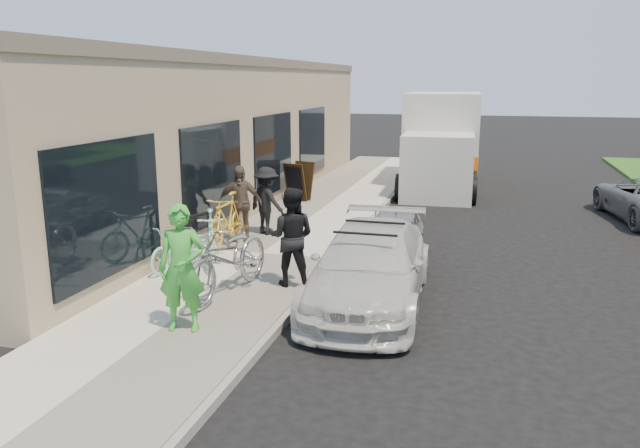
# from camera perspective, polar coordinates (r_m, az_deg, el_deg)

# --- Properties ---
(ground) EXTENTS (120.00, 120.00, 0.00)m
(ground) POSITION_cam_1_polar(r_m,az_deg,el_deg) (9.67, -0.37, -9.02)
(ground) COLOR black
(ground) RESTS_ON ground
(sidewalk) EXTENTS (3.00, 34.00, 0.15)m
(sidewalk) POSITION_cam_1_polar(r_m,az_deg,el_deg) (12.94, -5.33, -2.98)
(sidewalk) COLOR beige
(sidewalk) RESTS_ON ground
(curb) EXTENTS (0.12, 34.00, 0.13)m
(curb) POSITION_cam_1_polar(r_m,az_deg,el_deg) (12.50, 1.35, -3.55)
(curb) COLOR gray
(curb) RESTS_ON ground
(storefront) EXTENTS (3.60, 20.00, 4.22)m
(storefront) POSITION_cam_1_polar(r_m,az_deg,el_deg) (18.36, -9.54, 8.14)
(storefront) COLOR tan
(storefront) RESTS_ON ground
(bike_rack) EXTENTS (0.27, 0.65, 0.96)m
(bike_rack) POSITION_cam_1_polar(r_m,az_deg,el_deg) (12.37, -11.08, -0.79)
(bike_rack) COLOR black
(bike_rack) RESTS_ON sidewalk
(sandwich_board) EXTENTS (0.85, 0.86, 1.11)m
(sandwich_board) POSITION_cam_1_polar(r_m,az_deg,el_deg) (18.43, -1.97, 3.93)
(sandwich_board) COLOR #301E0D
(sandwich_board) RESTS_ON sidewalk
(sedan_white) EXTENTS (1.98, 4.48, 1.32)m
(sedan_white) POSITION_cam_1_polar(r_m,az_deg,el_deg) (10.29, 4.60, -3.90)
(sedan_white) COLOR silver
(sedan_white) RESTS_ON ground
(sedan_silver) EXTENTS (1.38, 2.98, 0.99)m
(sedan_silver) POSITION_cam_1_polar(r_m,az_deg,el_deg) (13.05, 6.88, -0.98)
(sedan_silver) COLOR #A0A1A6
(sedan_silver) RESTS_ON ground
(moving_truck) EXTENTS (2.69, 6.60, 3.20)m
(moving_truck) POSITION_cam_1_polar(r_m,az_deg,el_deg) (22.08, 11.03, 7.04)
(moving_truck) COLOR beige
(moving_truck) RESTS_ON ground
(tandem_bike) EXTENTS (1.17, 2.50, 1.27)m
(tandem_bike) POSITION_cam_1_polar(r_m,az_deg,el_deg) (10.36, -8.34, -3.08)
(tandem_bike) COLOR #ADADB0
(tandem_bike) RESTS_ON sidewalk
(woman_rider) EXTENTS (0.74, 0.57, 1.82)m
(woman_rider) POSITION_cam_1_polar(r_m,az_deg,el_deg) (8.95, -12.51, -3.98)
(woman_rider) COLOR green
(woman_rider) RESTS_ON sidewalk
(man_standing) EXTENTS (0.88, 0.70, 1.71)m
(man_standing) POSITION_cam_1_polar(r_m,az_deg,el_deg) (10.71, -2.65, -1.17)
(man_standing) COLOR black
(man_standing) RESTS_ON sidewalk
(cruiser_bike_a) EXTENTS (1.18, 1.76, 1.03)m
(cruiser_bike_a) POSITION_cam_1_polar(r_m,az_deg,el_deg) (12.16, -9.93, -1.29)
(cruiser_bike_a) COLOR #93DBC4
(cruiser_bike_a) RESTS_ON sidewalk
(cruiser_bike_b) EXTENTS (0.93, 1.69, 0.84)m
(cruiser_bike_b) POSITION_cam_1_polar(r_m,az_deg,el_deg) (12.03, -12.58, -2.03)
(cruiser_bike_b) COLOR #93DBC4
(cruiser_bike_b) RESTS_ON sidewalk
(cruiser_bike_c) EXTENTS (0.56, 1.91, 1.14)m
(cruiser_bike_c) POSITION_cam_1_polar(r_m,az_deg,el_deg) (13.38, -8.50, 0.32)
(cruiser_bike_c) COLOR gold
(cruiser_bike_c) RESTS_ON sidewalk
(bystander_a) EXTENTS (1.16, 0.98, 1.56)m
(bystander_a) POSITION_cam_1_polar(r_m,az_deg,el_deg) (14.36, -4.89, 2.13)
(bystander_a) COLOR black
(bystander_a) RESTS_ON sidewalk
(bystander_b) EXTENTS (1.05, 0.66, 1.67)m
(bystander_b) POSITION_cam_1_polar(r_m,az_deg,el_deg) (13.84, -7.34, 1.91)
(bystander_b) COLOR brown
(bystander_b) RESTS_ON sidewalk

